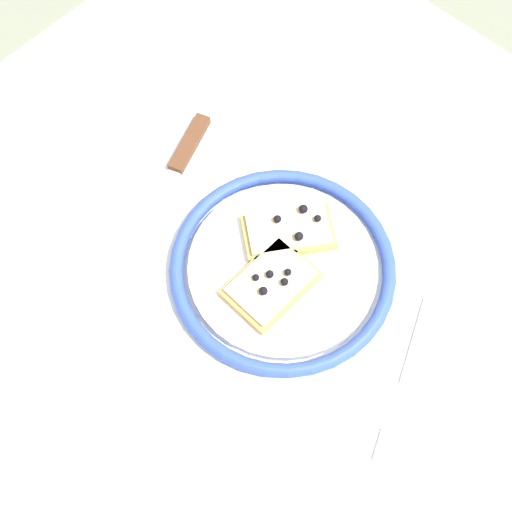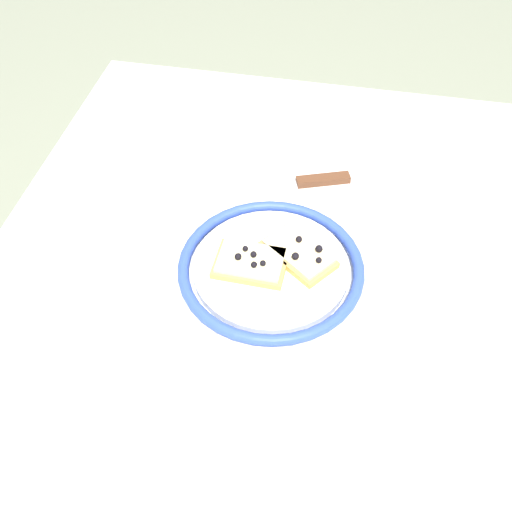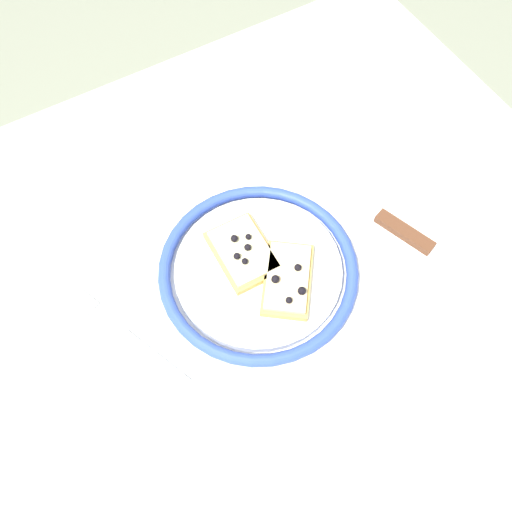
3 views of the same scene
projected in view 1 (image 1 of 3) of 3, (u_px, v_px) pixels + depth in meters
name	position (u px, v px, depth m)	size (l,w,h in m)	color
ground_plane	(294.00, 414.00, 1.47)	(6.00, 6.00, 0.00)	gray
dining_table	(317.00, 308.00, 0.90)	(1.10, 0.90, 0.71)	white
plate	(283.00, 268.00, 0.83)	(0.27, 0.27, 0.02)	white
pizza_slice_near	(271.00, 283.00, 0.81)	(0.07, 0.10, 0.03)	tan
pizza_slice_far	(289.00, 231.00, 0.84)	(0.11, 0.12, 0.03)	tan
knife	(179.00, 163.00, 0.90)	(0.10, 0.23, 0.01)	silver
fork	(406.00, 379.00, 0.78)	(0.09, 0.19, 0.00)	silver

